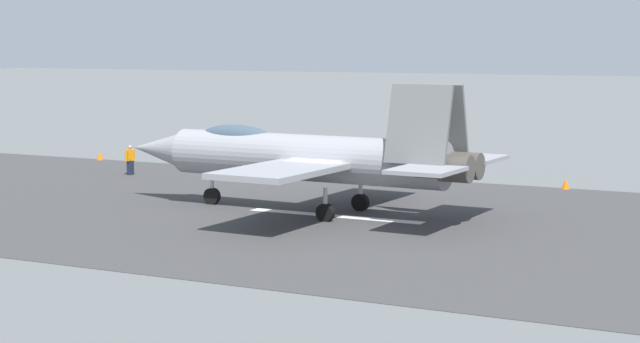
% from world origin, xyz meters
% --- Properties ---
extents(ground_plane, '(400.00, 400.00, 0.00)m').
position_xyz_m(ground_plane, '(0.00, 0.00, 0.00)').
color(ground_plane, slate).
extents(runway_strip, '(240.00, 26.00, 0.02)m').
position_xyz_m(runway_strip, '(-0.02, 0.00, 0.01)').
color(runway_strip, '#3D3D3E').
rests_on(runway_strip, ground).
extents(fighter_jet, '(17.36, 13.64, 5.67)m').
position_xyz_m(fighter_jet, '(1.12, -0.28, 2.47)').
color(fighter_jet, '#919399').
rests_on(fighter_jet, ground).
extents(crew_person, '(0.36, 0.69, 1.68)m').
position_xyz_m(crew_person, '(15.85, -7.49, 0.84)').
color(crew_person, '#1E2338').
rests_on(crew_person, ground).
extents(marker_cone_near, '(0.44, 0.44, 0.55)m').
position_xyz_m(marker_cone_near, '(-7.19, -12.74, 0.28)').
color(marker_cone_near, orange).
rests_on(marker_cone_near, ground).
extents(marker_cone_mid, '(0.44, 0.44, 0.55)m').
position_xyz_m(marker_cone_mid, '(9.07, -12.74, 0.28)').
color(marker_cone_mid, orange).
rests_on(marker_cone_mid, ground).
extents(marker_cone_far, '(0.44, 0.44, 0.55)m').
position_xyz_m(marker_cone_far, '(22.16, -12.74, 0.28)').
color(marker_cone_far, orange).
rests_on(marker_cone_far, ground).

